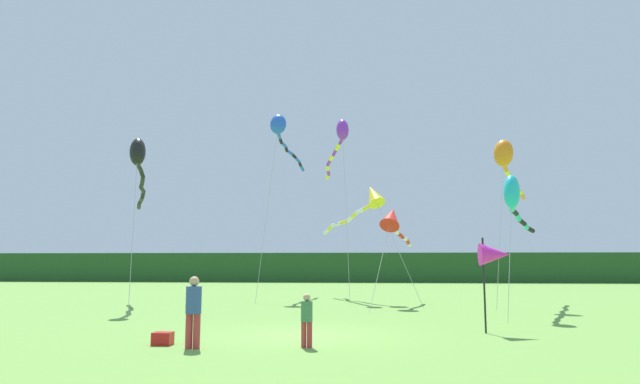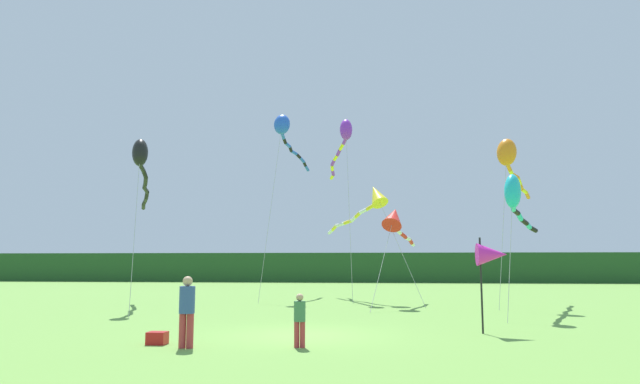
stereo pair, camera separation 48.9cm
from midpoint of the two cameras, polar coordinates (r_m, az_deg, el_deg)
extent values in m
plane|color=#6B9E42|center=(16.91, -1.31, -14.49)|extent=(120.00, 120.00, 0.00)
cube|color=#234C23|center=(61.68, 4.00, -7.73)|extent=(108.00, 3.94, 3.15)
cylinder|color=#B23338|center=(14.76, -12.99, -13.70)|extent=(0.18, 0.18, 0.86)
cylinder|color=#B23338|center=(14.70, -12.24, -13.75)|extent=(0.18, 0.18, 0.86)
cylinder|color=#334C8C|center=(14.66, -12.53, -10.74)|extent=(0.39, 0.39, 0.68)
sphere|color=tan|center=(14.64, -12.48, -8.93)|extent=(0.25, 0.25, 0.25)
cylinder|color=#B23338|center=(14.52, -1.41, -14.41)|extent=(0.13, 0.13, 0.65)
cylinder|color=#B23338|center=(14.50, -0.81, -14.42)|extent=(0.13, 0.13, 0.65)
cylinder|color=#3F724C|center=(14.45, -1.11, -12.14)|extent=(0.30, 0.30, 0.51)
sphere|color=tan|center=(14.42, -1.10, -10.76)|extent=(0.19, 0.19, 0.19)
cube|color=red|center=(15.60, -15.47, -14.25)|extent=(0.49, 0.41, 0.33)
cylinder|color=black|center=(17.92, 16.99, -9.12)|extent=(0.06, 0.06, 2.90)
cone|color=#E026B2|center=(17.97, 17.98, -6.12)|extent=(0.90, 0.70, 0.70)
cylinder|color=#B2B2B2|center=(22.19, 19.54, -5.97)|extent=(0.83, 1.83, 4.94)
ellipsoid|color=#1EB7CC|center=(23.33, 19.73, 0.08)|extent=(1.06, 1.37, 1.58)
cylinder|color=#1EB7CC|center=(23.60, 19.79, -1.51)|extent=(0.36, 0.73, 0.31)
cylinder|color=black|center=(24.25, 19.99, -1.90)|extent=(0.51, 0.71, 0.30)
cylinder|color=#1EB7CC|center=(24.89, 20.33, -2.36)|extent=(0.47, 0.75, 0.39)
cylinder|color=black|center=(25.53, 20.71, -2.84)|extent=(0.56, 0.71, 0.34)
cylinder|color=#1EB7CC|center=(26.17, 21.08, -3.22)|extent=(0.48, 0.73, 0.33)
cylinder|color=black|center=(26.80, 21.48, -3.56)|extent=(0.59, 0.69, 0.32)
cylinder|color=#B2B2B2|center=(31.51, -4.61, -1.52)|extent=(0.50, 3.98, 10.53)
ellipsoid|color=blue|center=(34.30, -3.51, 6.93)|extent=(1.12, 1.19, 1.42)
cylinder|color=blue|center=(34.49, -3.43, 5.82)|extent=(0.21, 0.74, 0.39)
cylinder|color=black|center=(35.12, -3.26, 5.30)|extent=(0.20, 0.73, 0.35)
cylinder|color=blue|center=(35.73, -2.96, 4.87)|extent=(0.36, 0.74, 0.30)
cylinder|color=black|center=(36.35, -2.67, 4.46)|extent=(0.20, 0.73, 0.35)
cylinder|color=blue|center=(36.95, -2.33, 4.08)|extent=(0.44, 0.74, 0.29)
cylinder|color=black|center=(37.54, -1.89, 3.75)|extent=(0.34, 0.74, 0.30)
cylinder|color=blue|center=(38.14, -1.52, 3.35)|extent=(0.39, 0.77, 0.38)
cylinder|color=black|center=(38.76, -1.24, 2.93)|extent=(0.22, 0.73, 0.34)
cylinder|color=blue|center=(39.38, -1.02, 2.49)|extent=(0.32, 0.77, 0.42)
cylinder|color=#B2B2B2|center=(28.87, 8.62, -5.59)|extent=(2.29, 3.48, 5.85)
cone|color=yellow|center=(30.78, 6.27, -0.27)|extent=(1.60, 1.76, 1.55)
cylinder|color=yellow|center=(30.98, 5.80, -1.48)|extent=(0.71, 0.73, 0.44)
cylinder|color=white|center=(31.55, 4.96, -1.94)|extent=(0.60, 0.77, 0.33)
cylinder|color=yellow|center=(32.21, 4.36, -2.33)|extent=(0.49, 0.82, 0.37)
cylinder|color=white|center=(32.90, 3.92, -2.75)|extent=(0.47, 0.82, 0.37)
cylinder|color=yellow|center=(33.55, 3.33, -3.09)|extent=(0.65, 0.74, 0.31)
cylinder|color=white|center=(34.12, 2.52, -3.34)|extent=(0.70, 0.69, 0.30)
cylinder|color=yellow|center=(34.75, 1.91, -3.68)|extent=(0.48, 0.82, 0.40)
cylinder|color=white|center=(35.45, 1.52, -4.06)|extent=(0.50, 0.81, 0.37)
cylinder|color=#B2B2B2|center=(31.18, 3.47, -1.92)|extent=(0.49, 3.03, 10.03)
ellipsoid|color=purple|center=(33.50, 3.11, 6.41)|extent=(0.90, 1.19, 1.43)
cylinder|color=purple|center=(33.69, 2.98, 5.26)|extent=(0.40, 0.76, 0.37)
cylinder|color=yellow|center=(34.29, 2.66, 4.70)|extent=(0.46, 0.77, 0.41)
cylinder|color=purple|center=(34.88, 2.34, 4.10)|extent=(0.42, 0.77, 0.43)
cylinder|color=yellow|center=(35.49, 2.04, 3.57)|extent=(0.44, 0.76, 0.36)
cylinder|color=purple|center=(36.10, 1.76, 3.06)|extent=(0.42, 0.77, 0.42)
cylinder|color=yellow|center=(36.73, 1.64, 2.54)|extent=(0.23, 0.75, 0.40)
cylinder|color=purple|center=(37.37, 1.71, 2.03)|extent=(0.21, 0.75, 0.42)
cylinder|color=yellow|center=(38.00, 1.64, 1.59)|extent=(0.41, 0.75, 0.34)
cylinder|color=#B2B2B2|center=(24.85, -17.93, -3.48)|extent=(1.44, 3.58, 7.23)
ellipsoid|color=black|center=(27.20, -17.49, 3.88)|extent=(1.12, 1.42, 1.55)
cylinder|color=black|center=(27.43, -17.36, 2.43)|extent=(0.32, 0.79, 0.39)
cylinder|color=black|center=(28.08, -17.07, 1.78)|extent=(0.37, 0.80, 0.41)
cylinder|color=black|center=(28.75, -16.99, 1.13)|extent=(0.50, 0.78, 0.41)
cylinder|color=black|center=(29.44, -17.08, 0.62)|extent=(0.52, 0.76, 0.32)
cylinder|color=black|center=(30.12, -17.00, 0.21)|extent=(0.34, 0.77, 0.33)
cylinder|color=black|center=(30.80, -16.92, -0.28)|extent=(0.52, 0.78, 0.41)
cylinder|color=black|center=(31.49, -17.01, -0.69)|extent=(0.51, 0.75, 0.27)
cylinder|color=black|center=(32.19, -17.15, -1.02)|extent=(0.56, 0.75, 0.34)
cylinder|color=black|center=(32.88, -17.26, -1.40)|extent=(0.49, 0.77, 0.36)
cylinder|color=#B2B2B2|center=(27.72, 18.76, -3.44)|extent=(1.08, 1.90, 7.57)
ellipsoid|color=orange|center=(29.22, 19.07, 3.88)|extent=(1.33, 1.35, 1.51)
cylinder|color=orange|center=(29.43, 19.23, 2.48)|extent=(0.47, 0.77, 0.41)
cylinder|color=yellow|center=(30.08, 19.44, 1.96)|extent=(0.45, 0.75, 0.32)
cylinder|color=orange|center=(30.72, 19.80, 1.57)|extent=(0.60, 0.69, 0.31)
cylinder|color=yellow|center=(31.34, 20.16, 1.10)|extent=(0.47, 0.78, 0.43)
cylinder|color=orange|center=(31.99, 20.34, 0.53)|extent=(0.45, 0.77, 0.40)
cylinder|color=yellow|center=(32.64, 20.60, 0.12)|extent=(0.55, 0.72, 0.30)
cylinder|color=orange|center=(33.29, 20.89, -0.29)|extent=(0.49, 0.77, 0.42)
cylinder|color=#B2B2B2|center=(25.97, 6.99, -7.07)|extent=(1.19, 3.62, 4.38)
cone|color=red|center=(27.88, 8.06, -2.56)|extent=(1.41, 1.74, 1.52)
cylinder|color=red|center=(28.13, 8.20, -3.64)|extent=(0.34, 0.66, 0.29)
cylinder|color=white|center=(28.70, 8.53, -3.97)|extent=(0.43, 0.68, 0.37)
cylinder|color=red|center=(29.23, 9.00, -4.40)|extent=(0.50, 0.68, 0.40)
cylinder|color=white|center=(29.78, 9.44, -4.70)|extent=(0.41, 0.65, 0.26)
cylinder|color=red|center=(30.35, 9.72, -4.98)|extent=(0.36, 0.69, 0.38)
cylinder|color=white|center=(30.93, 9.92, -5.26)|extent=(0.33, 0.65, 0.27)
camera|label=1|loc=(0.24, -89.39, -0.08)|focal=31.18mm
camera|label=2|loc=(0.24, 90.61, 0.08)|focal=31.18mm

